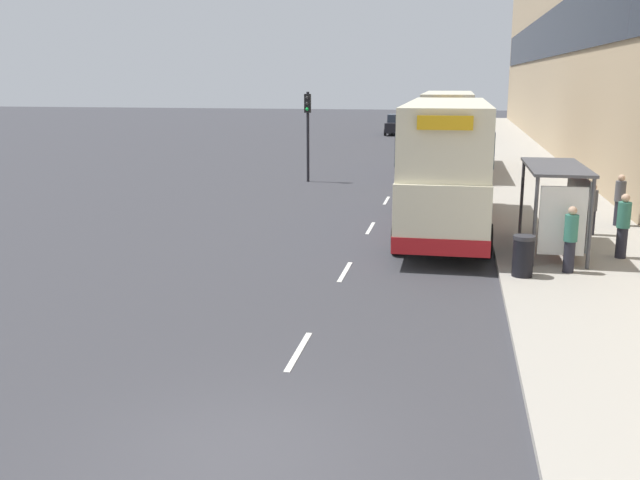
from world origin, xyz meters
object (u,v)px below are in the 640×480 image
object	(u,v)px
car_1	(397,125)
car_2	(457,131)
car_0	(456,126)
double_decker_bus_near	(446,164)
double_decker_bus_ahead	(447,131)
traffic_light_far_kerb	(308,121)
pedestrian_at_shelter	(570,239)
pedestrian_4	(623,225)
bus_shelter	(562,193)
litter_bin	(523,256)
pedestrian_1	(620,200)
pedestrian_3	(592,209)

from	to	relation	value
car_1	car_2	xyz separation A→B (m)	(5.40, -6.46, -0.04)
car_0	car_1	size ratio (longest dim) A/B	0.89
double_decker_bus_near	car_1	size ratio (longest dim) A/B	2.42
double_decker_bus_ahead	car_2	size ratio (longest dim) A/B	2.59
car_1	traffic_light_far_kerb	world-z (taller)	traffic_light_far_kerb
pedestrian_at_shelter	pedestrian_4	xyz separation A→B (m)	(1.66, 1.87, 0.04)
bus_shelter	litter_bin	world-z (taller)	bus_shelter
pedestrian_1	double_decker_bus_ahead	bearing A→B (deg)	113.13
pedestrian_4	litter_bin	xyz separation A→B (m)	(-2.87, -2.46, -0.39)
car_1	bus_shelter	bearing A→B (deg)	100.47
pedestrian_3	car_2	bearing A→B (deg)	96.79
pedestrian_at_shelter	pedestrian_1	world-z (taller)	pedestrian_1
pedestrian_1	pedestrian_3	distance (m)	2.10
car_0	litter_bin	bearing A→B (deg)	-87.83
double_decker_bus_near	pedestrian_3	world-z (taller)	double_decker_bus_near
car_0	car_2	size ratio (longest dim) A/B	0.93
pedestrian_4	car_1	bearing A→B (deg)	102.42
pedestrian_at_shelter	litter_bin	bearing A→B (deg)	-153.67
double_decker_bus_ahead	pedestrian_1	bearing A→B (deg)	-66.87
pedestrian_at_shelter	pedestrian_1	size ratio (longest dim) A/B	0.99
traffic_light_far_kerb	pedestrian_at_shelter	bearing A→B (deg)	-57.44
double_decker_bus_near	traffic_light_far_kerb	xyz separation A→B (m)	(-6.88, 10.87, 0.69)
double_decker_bus_near	litter_bin	world-z (taller)	double_decker_bus_near
car_2	pedestrian_1	distance (m)	34.46
car_0	litter_bin	distance (m)	47.76
double_decker_bus_ahead	pedestrian_at_shelter	distance (m)	20.97
double_decker_bus_ahead	litter_bin	bearing A→B (deg)	-83.96
pedestrian_1	traffic_light_far_kerb	bearing A→B (deg)	143.80
double_decker_bus_near	pedestrian_4	bearing A→B (deg)	-32.57
car_0	pedestrian_3	bearing A→B (deg)	-84.09
traffic_light_far_kerb	pedestrian_3	bearing A→B (deg)	-43.76
double_decker_bus_near	car_2	world-z (taller)	double_decker_bus_near
litter_bin	car_1	bearing A→B (deg)	98.46
bus_shelter	pedestrian_3	world-z (taller)	bus_shelter
car_0	pedestrian_1	xyz separation A→B (m)	(5.56, -40.53, 0.19)
car_0	car_2	world-z (taller)	car_2
double_decker_bus_near	car_0	distance (m)	42.13
litter_bin	pedestrian_4	bearing A→B (deg)	40.66
double_decker_bus_ahead	car_0	bearing A→B (deg)	89.05
car_1	litter_bin	distance (m)	48.21
car_0	pedestrian_at_shelter	xyz separation A→B (m)	(3.01, -47.13, 0.18)
double_decker_bus_near	pedestrian_3	distance (m)	4.82
car_2	double_decker_bus_ahead	bearing A→B (deg)	-91.59
pedestrian_at_shelter	pedestrian_1	xyz separation A→B (m)	(2.55, 6.60, 0.01)
double_decker_bus_ahead	car_2	bearing A→B (deg)	88.41
pedestrian_1	traffic_light_far_kerb	distance (m)	15.86
pedestrian_at_shelter	pedestrian_3	world-z (taller)	pedestrian_at_shelter
car_0	traffic_light_far_kerb	xyz separation A→B (m)	(-7.14, -31.23, 2.13)
pedestrian_3	double_decker_bus_ahead	bearing A→B (deg)	106.96
pedestrian_3	pedestrian_4	size ratio (longest dim) A/B	0.91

